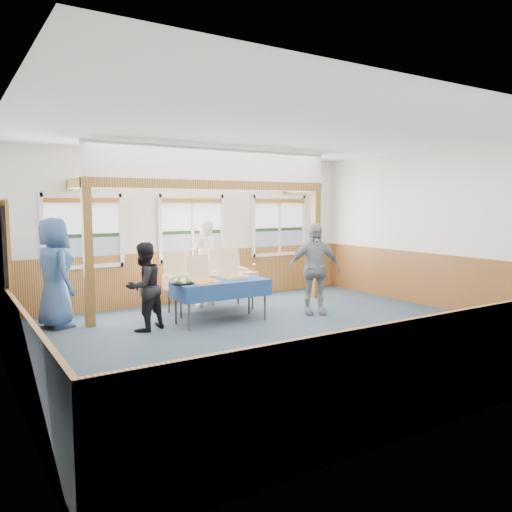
# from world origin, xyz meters

# --- Properties ---
(floor) EXTENTS (8.00, 8.00, 0.00)m
(floor) POSITION_xyz_m (0.00, 0.00, 0.00)
(floor) COLOR #293542
(floor) RESTS_ON ground
(ceiling) EXTENTS (8.00, 8.00, 0.00)m
(ceiling) POSITION_xyz_m (0.00, 0.00, 3.20)
(ceiling) COLOR white
(ceiling) RESTS_ON wall_back
(wall_back) EXTENTS (8.00, 0.00, 8.00)m
(wall_back) POSITION_xyz_m (0.00, 3.50, 1.60)
(wall_back) COLOR silver
(wall_back) RESTS_ON floor
(wall_front) EXTENTS (8.00, 0.00, 8.00)m
(wall_front) POSITION_xyz_m (0.00, -3.50, 1.60)
(wall_front) COLOR silver
(wall_front) RESTS_ON floor
(wall_left) EXTENTS (0.00, 8.00, 8.00)m
(wall_left) POSITION_xyz_m (-4.00, 0.00, 1.60)
(wall_left) COLOR silver
(wall_left) RESTS_ON floor
(wall_right) EXTENTS (0.00, 8.00, 8.00)m
(wall_right) POSITION_xyz_m (4.00, 0.00, 1.60)
(wall_right) COLOR silver
(wall_right) RESTS_ON floor
(wainscot_back) EXTENTS (7.98, 0.05, 1.10)m
(wainscot_back) POSITION_xyz_m (0.00, 3.48, 0.55)
(wainscot_back) COLOR brown
(wainscot_back) RESTS_ON floor
(wainscot_front) EXTENTS (7.98, 0.05, 1.10)m
(wainscot_front) POSITION_xyz_m (0.00, -3.48, 0.55)
(wainscot_front) COLOR brown
(wainscot_front) RESTS_ON floor
(wainscot_left) EXTENTS (0.05, 6.98, 1.10)m
(wainscot_left) POSITION_xyz_m (-3.98, 0.00, 0.55)
(wainscot_left) COLOR brown
(wainscot_left) RESTS_ON floor
(wainscot_right) EXTENTS (0.05, 6.98, 1.10)m
(wainscot_right) POSITION_xyz_m (3.98, 0.00, 0.55)
(wainscot_right) COLOR brown
(wainscot_right) RESTS_ON floor
(cased_opening) EXTENTS (0.06, 1.30, 2.10)m
(cased_opening) POSITION_xyz_m (-3.96, 0.90, 1.05)
(cased_opening) COLOR #383838
(cased_opening) RESTS_ON wall_left
(window_left) EXTENTS (1.56, 0.10, 1.46)m
(window_left) POSITION_xyz_m (-2.30, 3.46, 1.68)
(window_left) COLOR white
(window_left) RESTS_ON wall_back
(window_mid) EXTENTS (1.56, 0.10, 1.46)m
(window_mid) POSITION_xyz_m (0.00, 3.46, 1.68)
(window_mid) COLOR white
(window_mid) RESTS_ON wall_back
(window_right) EXTENTS (1.56, 0.10, 1.46)m
(window_right) POSITION_xyz_m (2.30, 3.46, 1.68)
(window_right) COLOR white
(window_right) RESTS_ON wall_back
(post_left) EXTENTS (0.15, 0.15, 2.40)m
(post_left) POSITION_xyz_m (-2.50, 2.30, 1.20)
(post_left) COLOR #543612
(post_left) RESTS_ON floor
(post_right) EXTENTS (0.15, 0.15, 2.40)m
(post_right) POSITION_xyz_m (2.50, 2.30, 1.20)
(post_right) COLOR #543612
(post_right) RESTS_ON floor
(cross_beam) EXTENTS (5.15, 0.18, 0.18)m
(cross_beam) POSITION_xyz_m (0.00, 2.30, 2.49)
(cross_beam) COLOR #543612
(cross_beam) RESTS_ON post_left
(table_left) EXTENTS (1.76, 0.91, 0.76)m
(table_left) POSITION_xyz_m (-0.41, 1.37, 0.70)
(table_left) COLOR #383838
(table_left) RESTS_ON floor
(table_right) EXTENTS (1.87, 1.14, 0.76)m
(table_right) POSITION_xyz_m (-0.14, 2.30, 0.70)
(table_right) COLOR #383838
(table_right) RESTS_ON floor
(pizza_box_a) EXTENTS (0.43, 0.52, 0.46)m
(pizza_box_a) POSITION_xyz_m (-0.81, 1.27, 0.83)
(pizza_box_a) COLOR #D9B490
(pizza_box_a) RESTS_ON table_left
(pizza_box_b) EXTENTS (0.41, 0.50, 0.45)m
(pizza_box_b) POSITION_xyz_m (-0.06, 1.54, 0.82)
(pizza_box_b) COLOR #D9B490
(pizza_box_b) RESTS_ON table_left
(pizza_box_c) EXTENTS (0.45, 0.54, 0.46)m
(pizza_box_c) POSITION_xyz_m (-0.88, 2.21, 0.83)
(pizza_box_c) COLOR #D9B490
(pizza_box_c) RESTS_ON table_right
(pizza_box_d) EXTENTS (0.51, 0.57, 0.43)m
(pizza_box_d) POSITION_xyz_m (-0.50, 2.50, 0.82)
(pizza_box_d) COLOR #D9B490
(pizza_box_d) RESTS_ON table_right
(pizza_box_e) EXTENTS (0.43, 0.52, 0.45)m
(pizza_box_e) POSITION_xyz_m (0.12, 2.23, 0.83)
(pizza_box_e) COLOR #D9B490
(pizza_box_e) RESTS_ON table_right
(pizza_box_f) EXTENTS (0.40, 0.48, 0.42)m
(pizza_box_f) POSITION_xyz_m (0.51, 2.45, 0.82)
(pizza_box_f) COLOR #D9B490
(pizza_box_f) RESTS_ON table_right
(veggie_tray) EXTENTS (0.40, 0.40, 0.09)m
(veggie_tray) POSITION_xyz_m (-1.16, 1.37, 0.79)
(veggie_tray) COLOR black
(veggie_tray) RESTS_ON table_left
(drink_glass) EXTENTS (0.07, 0.07, 0.15)m
(drink_glass) POSITION_xyz_m (0.71, 2.05, 0.83)
(drink_glass) COLOR #9B6F19
(drink_glass) RESTS_ON table_right
(woman_white) EXTENTS (0.76, 0.63, 1.80)m
(woman_white) POSITION_xyz_m (-0.03, 2.80, 0.90)
(woman_white) COLOR silver
(woman_white) RESTS_ON floor
(woman_black) EXTENTS (0.89, 0.82, 1.49)m
(woman_black) POSITION_xyz_m (-1.79, 1.52, 0.74)
(woman_black) COLOR black
(woman_black) RESTS_ON floor
(man_blue) EXTENTS (0.79, 1.03, 1.90)m
(man_blue) POSITION_xyz_m (-3.01, 2.55, 0.95)
(man_blue) COLOR #345183
(man_blue) RESTS_ON floor
(person_grey) EXTENTS (1.12, 0.82, 1.76)m
(person_grey) POSITION_xyz_m (1.42, 1.00, 0.88)
(person_grey) COLOR gray
(person_grey) RESTS_ON floor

